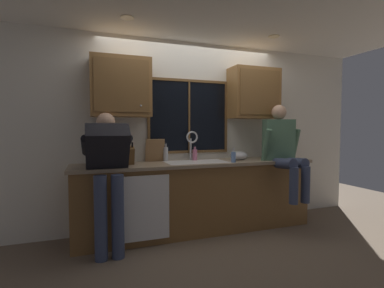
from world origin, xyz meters
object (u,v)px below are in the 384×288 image
knife_block (129,156)px  soap_dispenser (233,157)px  person_sitting_on_counter (283,147)px  mixing_bowl (239,156)px  person_standing (108,166)px  bottle_green_glass (166,154)px  cutting_board (155,150)px  bottle_tall_clear (195,154)px

knife_block → soap_dispenser: (1.30, -0.21, -0.04)m
person_sitting_on_counter → mixing_bowl: bearing=148.8°
person_standing → soap_dispenser: 1.57m
soap_dispenser → person_sitting_on_counter: bearing=-5.2°
person_standing → bottle_green_glass: size_ratio=6.27×
knife_block → cutting_board: (0.37, 0.22, 0.04)m
mixing_bowl → bottle_green_glass: (-1.00, 0.17, 0.05)m
cutting_board → bottle_green_glass: 0.15m
cutting_board → mixing_bowl: 1.17m
mixing_bowl → person_standing: bearing=-169.2°
person_standing → bottle_tall_clear: size_ratio=7.78×
bottle_green_glass → bottle_tall_clear: bottle_green_glass is taller
mixing_bowl → bottle_green_glass: bearing=170.4°
knife_block → soap_dispenser: size_ratio=1.71×
person_sitting_on_counter → knife_block: 2.04m
bottle_green_glass → cutting_board: bearing=175.5°
person_standing → cutting_board: (0.63, 0.52, 0.12)m
person_sitting_on_counter → knife_block: person_sitting_on_counter is taller
person_standing → soap_dispenser: size_ratio=8.20×
person_standing → person_sitting_on_counter: person_sitting_on_counter is taller
cutting_board → bottle_tall_clear: bearing=-4.9°
person_standing → mixing_bowl: 1.81m
person_sitting_on_counter → bottle_green_glass: bearing=162.4°
knife_block → cutting_board: knife_block is taller
mixing_bowl → bottle_green_glass: size_ratio=1.01×
mixing_bowl → soap_dispenser: 0.32m
mixing_bowl → soap_dispenser: size_ratio=1.32×
person_sitting_on_counter → bottle_tall_clear: size_ratio=6.38×
soap_dispenser → bottle_tall_clear: bearing=136.1°
cutting_board → soap_dispenser: size_ratio=1.61×
soap_dispenser → bottle_green_glass: size_ratio=0.76×
cutting_board → bottle_green_glass: bearing=-4.5°
bottle_tall_clear → soap_dispenser: bearing=-43.9°
bottle_green_glass → soap_dispenser: bearing=-27.5°
person_standing → cutting_board: bearing=39.6°
cutting_board → mixing_bowl: size_ratio=1.23×
person_standing → soap_dispenser: person_standing is taller
cutting_board → mixing_bowl: (1.15, -0.18, -0.09)m
cutting_board → mixing_bowl: cutting_board is taller
person_standing → knife_block: 0.41m
knife_block → mixing_bowl: (1.51, 0.03, -0.05)m
person_sitting_on_counter → cutting_board: bearing=163.5°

